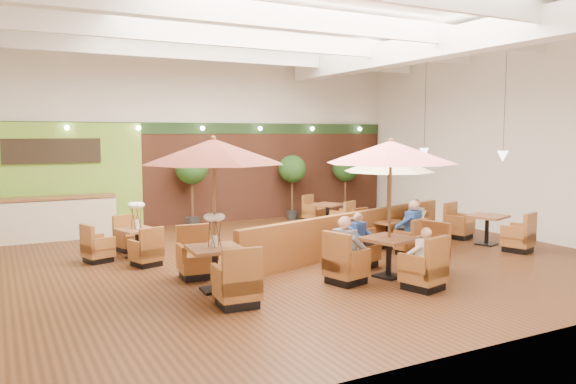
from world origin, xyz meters
TOP-DOWN VIEW (x-y plane):
  - room at (0.25, 1.22)m, footprint 14.04×14.00m
  - service_counter at (-4.40, 5.10)m, footprint 3.00×0.75m
  - booth_divider at (1.70, -0.20)m, footprint 7.00×2.30m
  - table_0 at (-2.38, -1.70)m, footprint 2.65×2.83m
  - table_1 at (1.07, -2.39)m, footprint 2.88×2.88m
  - table_2 at (2.84, -0.07)m, footprint 2.49×2.49m
  - table_3 at (-3.24, 1.73)m, footprint 1.72×2.47m
  - table_4 at (5.40, -0.93)m, footprint 1.12×2.79m
  - table_5 at (3.38, 3.66)m, footprint 1.03×2.49m
  - topiary_0 at (-0.51, 5.30)m, footprint 1.01×1.01m
  - topiary_1 at (2.99, 5.30)m, footprint 0.93×0.93m
  - topiary_2 at (5.12, 5.30)m, footprint 0.90×0.90m
  - diner_0 at (1.07, -3.42)m, footprint 0.37×0.31m
  - diner_1 at (1.07, -1.36)m, footprint 0.39×0.36m
  - diner_2 at (0.05, -2.39)m, footprint 0.44×0.47m
  - diner_3 at (2.84, -0.97)m, footprint 0.48×0.45m
  - diner_4 at (3.73, -0.07)m, footprint 0.38×0.41m

SIDE VIEW (x-z plane):
  - table_5 at x=3.38m, z-range -0.10..0.77m
  - table_4 at x=5.40m, z-range -0.12..0.87m
  - table_3 at x=-3.24m, z-range -0.29..1.18m
  - booth_divider at x=1.70m, z-range 0.00..1.01m
  - service_counter at x=-4.40m, z-range -0.01..1.17m
  - diner_0 at x=1.07m, z-range 0.37..1.09m
  - diner_1 at x=1.07m, z-range 0.37..1.09m
  - diner_4 at x=3.73m, z-range 0.37..1.10m
  - diner_2 at x=0.05m, z-range 0.35..1.21m
  - diner_3 at x=2.84m, z-range 0.35..1.21m
  - topiary_2 at x=5.12m, z-range 0.51..2.62m
  - topiary_1 at x=2.99m, z-range 0.53..2.70m
  - table_2 at x=2.84m, z-range 0.46..2.90m
  - topiary_0 at x=-0.51m, z-range 0.57..2.91m
  - table_1 at x=1.07m, z-range 0.49..3.30m
  - table_0 at x=-2.38m, z-range 0.73..3.58m
  - room at x=0.25m, z-range 0.87..6.39m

